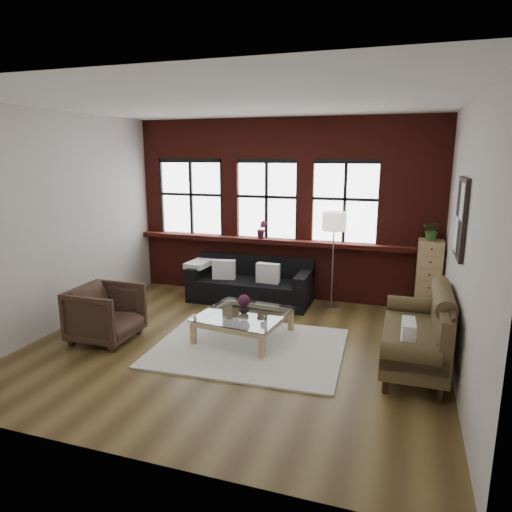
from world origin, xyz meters
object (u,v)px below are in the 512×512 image
(coffee_table, at_px, (244,326))
(vase, at_px, (244,308))
(armchair, at_px, (106,314))
(dark_sofa, at_px, (250,281))
(drawer_chest, at_px, (428,278))
(floor_lamp, at_px, (333,256))
(vintage_settee, at_px, (415,327))

(coffee_table, relative_size, vase, 7.68)
(armchair, bearing_deg, dark_sofa, -31.68)
(coffee_table, bearing_deg, armchair, -159.89)
(coffee_table, xyz_separation_m, drawer_chest, (2.51, 1.84, 0.44))
(dark_sofa, bearing_deg, armchair, -121.20)
(coffee_table, height_order, floor_lamp, floor_lamp)
(dark_sofa, relative_size, coffee_table, 1.85)
(armchair, xyz_separation_m, vase, (1.82, 0.67, 0.06))
(dark_sofa, relative_size, armchair, 2.49)
(floor_lamp, bearing_deg, coffee_table, -119.23)
(coffee_table, xyz_separation_m, floor_lamp, (0.97, 1.74, 0.71))
(vintage_settee, distance_m, armchair, 4.14)
(coffee_table, bearing_deg, dark_sofa, 105.82)
(vintage_settee, bearing_deg, vase, 176.27)
(vintage_settee, xyz_separation_m, floor_lamp, (-1.31, 1.89, 0.40))
(dark_sofa, xyz_separation_m, armchair, (-1.37, -2.26, 0.00))
(dark_sofa, relative_size, floor_lamp, 1.19)
(coffee_table, bearing_deg, vintage_settee, -3.73)
(floor_lamp, bearing_deg, drawer_chest, 3.91)
(dark_sofa, xyz_separation_m, vintage_settee, (2.74, -1.74, 0.11))
(dark_sofa, distance_m, drawer_chest, 2.98)
(vintage_settee, relative_size, drawer_chest, 1.50)
(coffee_table, xyz_separation_m, vase, (0.00, 0.00, 0.27))
(coffee_table, height_order, drawer_chest, drawer_chest)
(floor_lamp, bearing_deg, armchair, -139.28)
(armchair, xyz_separation_m, floor_lamp, (2.79, 2.41, 0.50))
(armchair, distance_m, drawer_chest, 5.01)
(vintage_settee, relative_size, coffee_table, 1.62)
(armchair, height_order, vase, armchair)
(drawer_chest, xyz_separation_m, floor_lamp, (-1.53, -0.10, 0.27))
(vintage_settee, bearing_deg, armchair, -172.80)
(drawer_chest, relative_size, floor_lamp, 0.70)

